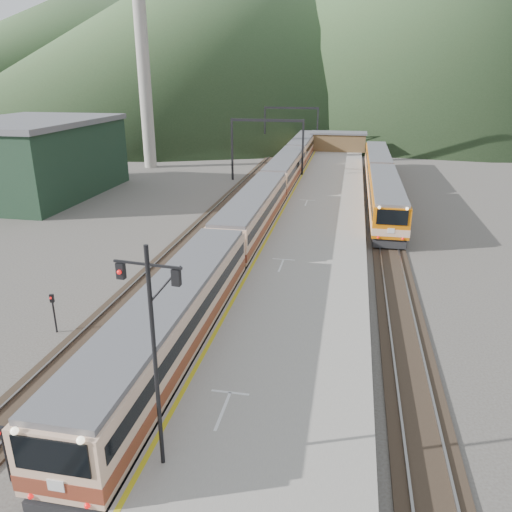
# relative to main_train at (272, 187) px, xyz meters

# --- Properties ---
(track_main) EXTENTS (2.60, 200.00, 0.23)m
(track_main) POSITION_rel_main_train_xyz_m (0.00, -1.84, -1.99)
(track_main) COLOR black
(track_main) RESTS_ON ground
(track_far) EXTENTS (2.60, 200.00, 0.23)m
(track_far) POSITION_rel_main_train_xyz_m (-5.00, -1.84, -1.99)
(track_far) COLOR black
(track_far) RESTS_ON ground
(track_second) EXTENTS (2.60, 200.00, 0.23)m
(track_second) POSITION_rel_main_train_xyz_m (11.50, -1.84, -1.99)
(track_second) COLOR black
(track_second) RESTS_ON ground
(platform) EXTENTS (8.00, 100.00, 1.00)m
(platform) POSITION_rel_main_train_xyz_m (5.60, -3.84, -1.56)
(platform) COLOR gray
(platform) RESTS_ON ground
(gantry_near) EXTENTS (9.55, 0.25, 8.00)m
(gantry_near) POSITION_rel_main_train_xyz_m (-2.85, 13.16, 3.52)
(gantry_near) COLOR black
(gantry_near) RESTS_ON ground
(gantry_far) EXTENTS (9.55, 0.25, 8.00)m
(gantry_far) POSITION_rel_main_train_xyz_m (-2.85, 38.16, 3.52)
(gantry_far) COLOR black
(gantry_far) RESTS_ON ground
(warehouse) EXTENTS (14.50, 20.50, 8.60)m
(warehouse) POSITION_rel_main_train_xyz_m (-28.00, 0.16, 2.25)
(warehouse) COLOR black
(warehouse) RESTS_ON ground
(smokestack) EXTENTS (1.80, 1.80, 30.00)m
(smokestack) POSITION_rel_main_train_xyz_m (-22.00, 20.16, 12.94)
(smokestack) COLOR #9E998E
(smokestack) RESTS_ON ground
(station_shed) EXTENTS (9.40, 4.40, 3.10)m
(station_shed) POSITION_rel_main_train_xyz_m (5.60, 36.16, 0.51)
(station_shed) COLOR brown
(station_shed) RESTS_ON platform
(hill_a) EXTENTS (180.00, 180.00, 60.00)m
(hill_a) POSITION_rel_main_train_xyz_m (-40.00, 148.16, 27.94)
(hill_a) COLOR #334D2A
(hill_a) RESTS_ON ground
(hill_b) EXTENTS (220.00, 220.00, 75.00)m
(hill_b) POSITION_rel_main_train_xyz_m (30.00, 188.16, 35.44)
(hill_b) COLOR #334D2A
(hill_b) RESTS_ON ground
(hill_d) EXTENTS (200.00, 200.00, 55.00)m
(hill_d) POSITION_rel_main_train_xyz_m (-120.00, 198.16, 25.44)
(hill_d) COLOR #334D2A
(hill_d) RESTS_ON ground
(main_train) EXTENTS (3.00, 82.27, 3.67)m
(main_train) POSITION_rel_main_train_xyz_m (0.00, 0.00, 0.00)
(main_train) COLOR #E2B390
(main_train) RESTS_ON track_main
(second_train) EXTENTS (2.93, 39.94, 3.58)m
(second_train) POSITION_rel_main_train_xyz_m (11.50, 7.42, -0.04)
(second_train) COLOR #D26708
(second_train) RESTS_ON track_second
(signal_mast) EXTENTS (2.20, 0.39, 7.79)m
(signal_mast) POSITION_rel_main_train_xyz_m (2.49, -38.88, 3.65)
(signal_mast) COLOR black
(signal_mast) RESTS_ON platform
(short_signal_a) EXTENTS (0.23, 0.17, 2.27)m
(short_signal_a) POSITION_rel_main_train_xyz_m (-2.87, -39.70, -0.60)
(short_signal_a) COLOR black
(short_signal_a) RESTS_ON ground
(short_signal_b) EXTENTS (0.27, 0.24, 2.27)m
(short_signal_b) POSITION_rel_main_train_xyz_m (-2.60, -8.59, -0.60)
(short_signal_b) COLOR black
(short_signal_b) RESTS_ON ground
(short_signal_c) EXTENTS (0.26, 0.22, 2.27)m
(short_signal_c) POSITION_rel_main_train_xyz_m (-7.25, -29.67, -0.60)
(short_signal_c) COLOR black
(short_signal_c) RESTS_ON ground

